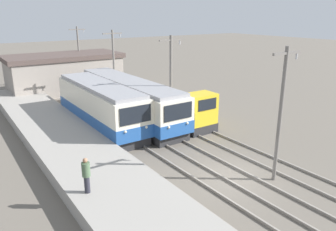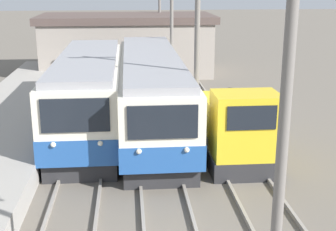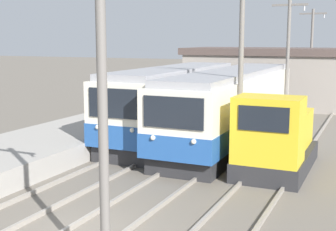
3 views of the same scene
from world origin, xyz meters
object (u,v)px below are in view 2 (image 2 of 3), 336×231
at_px(catenary_mast_mid, 197,59).
at_px(commuter_train_center, 151,94).
at_px(catenary_mast_near, 282,155).
at_px(catenary_mast_distant, 160,17).
at_px(catenary_mast_far, 172,31).
at_px(commuter_train_left, 89,98).
at_px(shunting_locomotive, 235,130).

bearing_deg(catenary_mast_mid, commuter_train_center, 110.36).
distance_m(catenary_mast_near, catenary_mast_mid, 9.85).
bearing_deg(catenary_mast_distant, catenary_mast_far, -90.00).
height_order(commuter_train_left, catenary_mast_far, catenary_mast_far).
xyz_separation_m(catenary_mast_near, catenary_mast_far, (0.00, 19.71, 0.00)).
relative_size(commuter_train_center, catenary_mast_mid, 1.99).
xyz_separation_m(commuter_train_center, catenary_mast_near, (1.51, -13.92, 2.30)).
distance_m(commuter_train_center, catenary_mast_distant, 15.89).
xyz_separation_m(catenary_mast_mid, catenary_mast_distant, (0.00, 19.71, 0.00)).
distance_m(shunting_locomotive, catenary_mast_distant, 20.18).
height_order(catenary_mast_far, catenary_mast_distant, same).
distance_m(shunting_locomotive, catenary_mast_near, 10.10).
bearing_deg(catenary_mast_near, catenary_mast_far, 90.00).
distance_m(commuter_train_center, catenary_mast_near, 14.19).
distance_m(commuter_train_left, shunting_locomotive, 6.88).
bearing_deg(catenary_mast_near, commuter_train_left, 107.95).
bearing_deg(catenary_mast_mid, catenary_mast_distant, 90.00).
bearing_deg(catenary_mast_far, commuter_train_left, -123.90).
xyz_separation_m(commuter_train_center, catenary_mast_mid, (1.51, -4.06, 2.30)).
height_order(catenary_mast_mid, catenary_mast_distant, same).
bearing_deg(catenary_mast_distant, commuter_train_center, -95.50).
height_order(commuter_train_left, shunting_locomotive, commuter_train_left).
bearing_deg(catenary_mast_far, catenary_mast_near, -90.00).
bearing_deg(shunting_locomotive, commuter_train_left, 147.61).
bearing_deg(catenary_mast_far, shunting_locomotive, -81.59).
xyz_separation_m(commuter_train_left, catenary_mast_mid, (4.31, -3.44, 2.26)).
relative_size(shunting_locomotive, catenary_mast_near, 0.72).
bearing_deg(shunting_locomotive, catenary_mast_distant, 94.28).
bearing_deg(catenary_mast_mid, commuter_train_left, 141.36).
xyz_separation_m(catenary_mast_mid, catenary_mast_far, (0.00, 9.85, 0.00)).
bearing_deg(commuter_train_center, catenary_mast_far, 75.41).
bearing_deg(commuter_train_left, catenary_mast_mid, -38.64).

